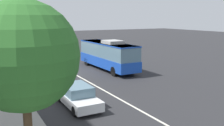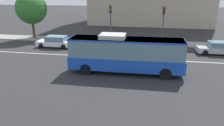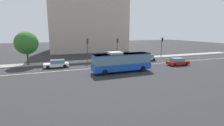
# 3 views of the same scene
# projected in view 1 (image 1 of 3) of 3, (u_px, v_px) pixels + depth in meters

# --- Properties ---
(ground_plane) EXTENTS (160.00, 160.00, 0.00)m
(ground_plane) POSITION_uv_depth(u_px,v_px,m) (71.00, 72.00, 28.01)
(ground_plane) COLOR #28282B
(lane_centre_line) EXTENTS (76.00, 0.16, 0.01)m
(lane_centre_line) POSITION_uv_depth(u_px,v_px,m) (71.00, 72.00, 28.01)
(lane_centre_line) COLOR silver
(lane_centre_line) RESTS_ON ground_plane
(transit_bus) EXTENTS (10.04, 2.68, 3.46)m
(transit_bus) POSITION_uv_depth(u_px,v_px,m) (108.00, 54.00, 29.39)
(transit_bus) COLOR #1947B7
(transit_bus) RESTS_ON ground_plane
(sedan_white) EXTENTS (4.50, 1.82, 1.46)m
(sedan_white) POSITION_uv_depth(u_px,v_px,m) (78.00, 96.00, 17.32)
(sedan_white) COLOR white
(sedan_white) RESTS_ON ground_plane
(sedan_red) EXTENTS (4.51, 1.84, 1.46)m
(sedan_red) POSITION_uv_depth(u_px,v_px,m) (62.00, 51.00, 40.16)
(sedan_red) COLOR #B21919
(sedan_red) RESTS_ON ground_plane
(sedan_silver) EXTENTS (4.58, 2.02, 1.46)m
(sedan_silver) POSITION_uv_depth(u_px,v_px,m) (23.00, 57.00, 34.35)
(sedan_silver) COLOR #B7BABF
(sedan_silver) RESTS_ON ground_plane
(traffic_light_mid_block) EXTENTS (0.33, 0.62, 5.20)m
(traffic_light_mid_block) POSITION_uv_depth(u_px,v_px,m) (5.00, 40.00, 27.18)
(traffic_light_mid_block) COLOR #47474C
(traffic_light_mid_block) RESTS_ON ground_plane
(traffic_light_far_corner) EXTENTS (0.33, 0.62, 5.20)m
(traffic_light_far_corner) POSITION_uv_depth(u_px,v_px,m) (11.00, 47.00, 21.09)
(traffic_light_far_corner) COLOR #47474C
(traffic_light_far_corner) RESTS_ON ground_plane
(street_tree_kerbside_left) EXTENTS (4.49, 4.49, 6.75)m
(street_tree_kerbside_left) POSITION_uv_depth(u_px,v_px,m) (24.00, 56.00, 10.10)
(street_tree_kerbside_left) COLOR #4C3823
(street_tree_kerbside_left) RESTS_ON ground_plane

